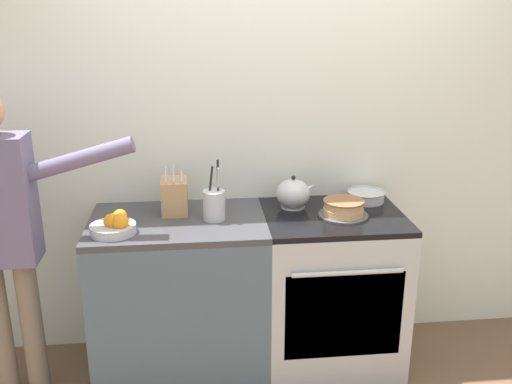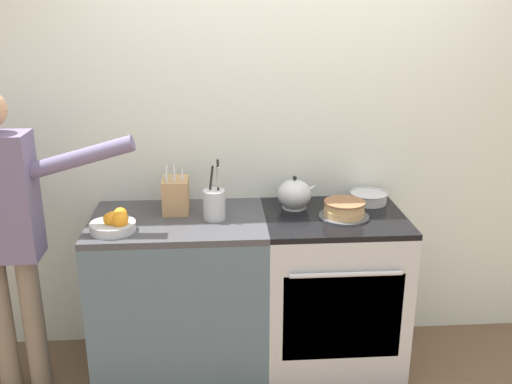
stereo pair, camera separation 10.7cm
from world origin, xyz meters
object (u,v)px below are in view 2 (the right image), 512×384
object	(u,v)px
mixing_bowl	(369,197)
stove_range	(331,290)
knife_block	(176,195)
fruit_bowl	(114,223)
layer_cake	(344,210)
utensil_crock	(214,204)
tea_kettle	(295,194)
person_baker	(5,222)

from	to	relation	value
mixing_bowl	stove_range	bearing A→B (deg)	-141.96
knife_block	fruit_bowl	distance (m)	0.39
mixing_bowl	fruit_bowl	bearing A→B (deg)	-166.50
stove_range	layer_cake	world-z (taller)	layer_cake
stove_range	layer_cake	distance (m)	0.50
utensil_crock	tea_kettle	bearing A→B (deg)	17.48
person_baker	knife_block	bearing A→B (deg)	8.31
knife_block	utensil_crock	distance (m)	0.24
tea_kettle	person_baker	size ratio (longest dim) A/B	0.14
stove_range	person_baker	distance (m)	1.76
person_baker	fruit_bowl	bearing A→B (deg)	-10.20
knife_block	person_baker	distance (m)	0.86
mixing_bowl	fruit_bowl	xyz separation A→B (m)	(-1.38, -0.33, 0.01)
stove_range	layer_cake	size ratio (longest dim) A/B	3.40
mixing_bowl	fruit_bowl	distance (m)	1.42
tea_kettle	person_baker	distance (m)	1.51
mixing_bowl	person_baker	distance (m)	1.94
fruit_bowl	stove_range	bearing A→B (deg)	7.42
stove_range	utensil_crock	bearing A→B (deg)	-178.96
stove_range	person_baker	world-z (taller)	person_baker
fruit_bowl	mixing_bowl	bearing A→B (deg)	13.50
layer_cake	tea_kettle	bearing A→B (deg)	145.93
stove_range	knife_block	xyz separation A→B (m)	(-0.86, 0.11, 0.55)
utensil_crock	person_baker	distance (m)	1.04
utensil_crock	layer_cake	bearing A→B (deg)	-2.03
tea_kettle	person_baker	xyz separation A→B (m)	(-1.48, -0.25, -0.02)
layer_cake	person_baker	world-z (taller)	person_baker
knife_block	person_baker	bearing A→B (deg)	-164.10
stove_range	knife_block	distance (m)	1.02
utensil_crock	person_baker	bearing A→B (deg)	-173.78
utensil_crock	fruit_bowl	distance (m)	0.52
stove_range	utensil_crock	world-z (taller)	utensil_crock
knife_block	utensil_crock	xyz separation A→B (m)	(0.21, -0.12, -0.01)
stove_range	knife_block	size ratio (longest dim) A/B	3.23
knife_block	utensil_crock	bearing A→B (deg)	-30.56
layer_cake	knife_block	world-z (taller)	knife_block
layer_cake	tea_kettle	size ratio (longest dim) A/B	1.15
mixing_bowl	utensil_crock	bearing A→B (deg)	-167.60
person_baker	tea_kettle	bearing A→B (deg)	2.10
mixing_bowl	knife_block	xyz separation A→B (m)	(-1.09, -0.07, 0.06)
layer_cake	tea_kettle	xyz separation A→B (m)	(-0.24, 0.16, 0.04)
fruit_bowl	person_baker	size ratio (longest dim) A/B	0.14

